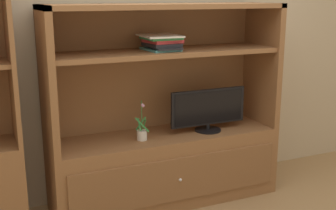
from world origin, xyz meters
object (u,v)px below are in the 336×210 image
at_px(media_console, 165,143).
at_px(magazine_stack, 161,42).
at_px(tv_monitor, 208,109).
at_px(potted_plant, 142,133).

height_order(media_console, magazine_stack, media_console).
xyz_separation_m(tv_monitor, potted_plant, (-0.58, -0.00, -0.12)).
distance_m(media_console, potted_plant, 0.28).
bearing_deg(potted_plant, magazine_stack, 19.32).
bearing_deg(media_console, tv_monitor, -11.86).
xyz_separation_m(media_console, potted_plant, (-0.23, -0.08, 0.14)).
distance_m(potted_plant, magazine_stack, 0.71).
bearing_deg(media_console, potted_plant, -161.44).
relative_size(media_console, magazine_stack, 5.21).
bearing_deg(potted_plant, tv_monitor, 0.19).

